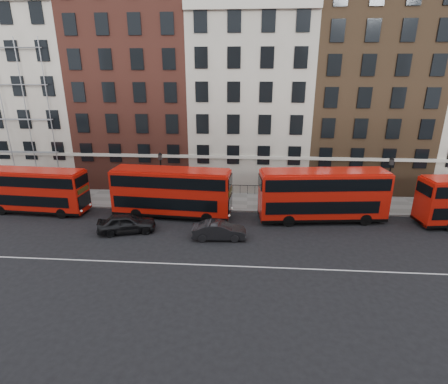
# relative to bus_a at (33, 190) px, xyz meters

# --- Properties ---
(ground) EXTENTS (120.00, 120.00, 0.00)m
(ground) POSITION_rel_bus_a_xyz_m (20.13, -6.43, -2.27)
(ground) COLOR black
(ground) RESTS_ON ground
(pavement) EXTENTS (80.00, 5.00, 0.15)m
(pavement) POSITION_rel_bus_a_xyz_m (20.13, 4.07, -2.19)
(pavement) COLOR gray
(pavement) RESTS_ON ground
(kerb) EXTENTS (80.00, 0.30, 0.16)m
(kerb) POSITION_rel_bus_a_xyz_m (20.13, 1.57, -2.19)
(kerb) COLOR gray
(kerb) RESTS_ON ground
(road_centre_line) EXTENTS (70.00, 0.12, 0.01)m
(road_centre_line) POSITION_rel_bus_a_xyz_m (20.13, -8.43, -2.26)
(road_centre_line) COLOR white
(road_centre_line) RESTS_ON ground
(building_terrace) EXTENTS (64.00, 11.95, 22.00)m
(building_terrace) POSITION_rel_bus_a_xyz_m (19.83, 11.45, 7.97)
(building_terrace) COLOR #B0A898
(building_terrace) RESTS_ON ground
(bus_a) EXTENTS (10.19, 3.04, 4.23)m
(bus_a) POSITION_rel_bus_a_xyz_m (0.00, 0.00, 0.00)
(bus_a) COLOR red
(bus_a) RESTS_ON ground
(bus_b) EXTENTS (10.95, 3.38, 4.53)m
(bus_b) POSITION_rel_bus_a_xyz_m (13.21, 0.00, 0.16)
(bus_b) COLOR red
(bus_b) RESTS_ON ground
(bus_c) EXTENTS (11.40, 3.88, 4.70)m
(bus_c) POSITION_rel_bus_a_xyz_m (26.76, -0.01, 0.25)
(bus_c) COLOR red
(bus_c) RESTS_ON ground
(car_rear) EXTENTS (5.06, 3.05, 1.61)m
(car_rear) POSITION_rel_bus_a_xyz_m (10.15, -3.64, -1.46)
(car_rear) COLOR black
(car_rear) RESTS_ON ground
(car_front) EXTENTS (4.45, 1.80, 1.44)m
(car_front) POSITION_rel_bus_a_xyz_m (17.97, -4.30, -1.55)
(car_front) COLOR #232326
(car_front) RESTS_ON ground
(lamp_post_left) EXTENTS (0.44, 0.44, 5.33)m
(lamp_post_left) POSITION_rel_bus_a_xyz_m (11.69, 2.60, 0.81)
(lamp_post_left) COLOR black
(lamp_post_left) RESTS_ON pavement
(lamp_post_right) EXTENTS (0.44, 0.44, 5.33)m
(lamp_post_right) POSITION_rel_bus_a_xyz_m (33.19, 2.33, 0.81)
(lamp_post_right) COLOR black
(lamp_post_right) RESTS_ON pavement
(iron_railings) EXTENTS (6.60, 0.06, 1.00)m
(iron_railings) POSITION_rel_bus_a_xyz_m (20.13, 6.27, -1.62)
(iron_railings) COLOR black
(iron_railings) RESTS_ON pavement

